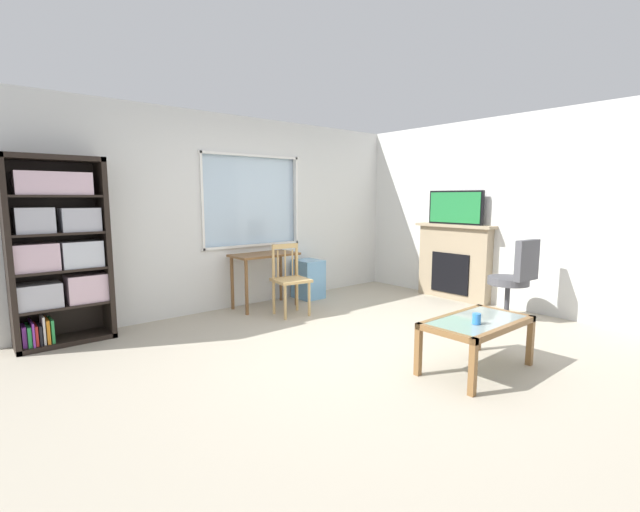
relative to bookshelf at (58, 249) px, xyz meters
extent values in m
cube|color=#B2A893|center=(2.14, -2.12, -0.98)|extent=(6.49, 5.73, 0.02)
cube|color=silver|center=(2.14, 0.24, -0.57)|extent=(5.49, 0.12, 0.81)
cube|color=silver|center=(2.14, 0.24, 1.34)|extent=(5.49, 0.12, 0.49)
cube|color=silver|center=(0.52, 0.24, 0.47)|extent=(2.25, 0.12, 1.26)
cube|color=silver|center=(4.01, 0.24, 0.47)|extent=(1.75, 0.12, 1.26)
cube|color=silver|center=(2.39, 0.25, 0.47)|extent=(1.49, 0.02, 1.26)
cube|color=white|center=(2.39, 0.18, -0.15)|extent=(1.55, 0.06, 0.03)
cube|color=white|center=(2.39, 0.18, 1.08)|extent=(1.55, 0.06, 0.03)
cube|color=white|center=(1.64, 0.18, 0.47)|extent=(0.03, 0.06, 1.26)
cube|color=white|center=(3.13, 0.18, 0.47)|extent=(0.03, 0.06, 1.26)
cube|color=silver|center=(4.94, -2.12, 0.31)|extent=(0.12, 4.93, 2.56)
cube|color=black|center=(-0.42, -0.01, -0.02)|extent=(0.05, 0.38, 1.90)
cube|color=black|center=(0.43, -0.01, -0.02)|extent=(0.05, 0.38, 1.90)
cube|color=black|center=(0.01, -0.01, 0.90)|extent=(0.90, 0.38, 0.05)
cube|color=black|center=(0.01, -0.01, -0.95)|extent=(0.90, 0.38, 0.05)
cube|color=black|center=(0.01, 0.18, -0.02)|extent=(0.90, 0.02, 1.90)
cube|color=black|center=(0.01, -0.01, -0.58)|extent=(0.85, 0.36, 0.02)
cube|color=black|center=(0.01, -0.01, -0.21)|extent=(0.85, 0.36, 0.02)
cube|color=black|center=(0.01, -0.01, 0.16)|extent=(0.85, 0.36, 0.02)
cube|color=black|center=(0.01, -0.01, 0.53)|extent=(0.85, 0.36, 0.02)
cube|color=#B2B2BC|center=(-0.20, -0.02, -0.45)|extent=(0.38, 0.29, 0.24)
cube|color=beige|center=(0.22, -0.02, -0.42)|extent=(0.38, 0.29, 0.29)
cube|color=beige|center=(-0.20, -0.02, -0.06)|extent=(0.38, 0.28, 0.27)
cube|color=silver|center=(0.20, -0.02, -0.06)|extent=(0.37, 0.29, 0.27)
cube|color=#B2B2BC|center=(-0.19, -0.02, 0.30)|extent=(0.33, 0.28, 0.25)
cube|color=#B2B2BC|center=(0.21, -0.02, 0.29)|extent=(0.35, 0.29, 0.24)
cube|color=beige|center=(0.00, -0.02, 0.65)|extent=(0.66, 0.30, 0.22)
cube|color=purple|center=(-0.36, -0.03, -0.82)|extent=(0.04, 0.21, 0.20)
cube|color=green|center=(-0.32, -0.03, -0.82)|extent=(0.03, 0.26, 0.20)
cube|color=purple|center=(-0.29, -0.03, -0.81)|extent=(0.02, 0.30, 0.24)
cube|color=red|center=(-0.26, -0.03, -0.83)|extent=(0.02, 0.25, 0.20)
cube|color=black|center=(-0.23, -0.03, -0.83)|extent=(0.02, 0.27, 0.20)
cube|color=white|center=(-0.20, -0.03, -0.78)|extent=(0.02, 0.25, 0.28)
cube|color=orange|center=(-0.17, -0.03, -0.80)|extent=(0.03, 0.27, 0.24)
cube|color=green|center=(-0.13, -0.03, -0.81)|extent=(0.03, 0.25, 0.23)
cube|color=brown|center=(2.38, -0.11, -0.25)|extent=(0.89, 0.47, 0.03)
cylinder|color=brown|center=(1.99, -0.29, -0.62)|extent=(0.04, 0.04, 0.71)
cylinder|color=brown|center=(2.78, -0.29, -0.62)|extent=(0.04, 0.04, 0.71)
cylinder|color=brown|center=(1.99, 0.08, -0.62)|extent=(0.04, 0.04, 0.71)
cylinder|color=brown|center=(2.78, 0.08, -0.62)|extent=(0.04, 0.04, 0.71)
cube|color=tan|center=(2.42, -0.66, -0.52)|extent=(0.47, 0.46, 0.04)
cylinder|color=tan|center=(2.23, -0.79, -0.76)|extent=(0.04, 0.04, 0.43)
cylinder|color=tan|center=(2.57, -0.84, -0.76)|extent=(0.04, 0.04, 0.43)
cylinder|color=tan|center=(2.28, -0.47, -0.76)|extent=(0.04, 0.04, 0.43)
cylinder|color=tan|center=(2.61, -0.52, -0.76)|extent=(0.04, 0.04, 0.43)
cylinder|color=tan|center=(2.28, -0.47, -0.30)|extent=(0.04, 0.04, 0.45)
cylinder|color=tan|center=(2.61, -0.52, -0.30)|extent=(0.04, 0.04, 0.45)
cube|color=tan|center=(2.45, -0.50, -0.10)|extent=(0.36, 0.09, 0.06)
cylinder|color=tan|center=(2.34, -0.48, -0.33)|extent=(0.02, 0.02, 0.35)
cylinder|color=tan|center=(2.45, -0.50, -0.33)|extent=(0.02, 0.02, 0.35)
cylinder|color=tan|center=(2.55, -0.51, -0.33)|extent=(0.02, 0.02, 0.35)
cube|color=#72ADDB|center=(3.18, -0.06, -0.69)|extent=(0.35, 0.40, 0.57)
cube|color=tan|center=(4.79, -1.47, -0.44)|extent=(0.18, 1.11, 1.06)
cube|color=black|center=(4.70, -1.47, -0.58)|extent=(0.03, 0.61, 0.58)
cube|color=tan|center=(4.77, -1.47, 0.11)|extent=(0.26, 1.21, 0.04)
cube|color=black|center=(4.77, -1.47, 0.37)|extent=(0.05, 0.86, 0.49)
cube|color=#237F3D|center=(4.74, -1.47, 0.37)|extent=(0.01, 0.81, 0.44)
cylinder|color=#4C4C51|center=(4.33, -2.53, -0.49)|extent=(0.48, 0.48, 0.09)
cube|color=#4C4C51|center=(4.31, -2.74, -0.21)|extent=(0.41, 0.11, 0.48)
cylinder|color=#38383D|center=(4.33, -2.53, -0.73)|extent=(0.06, 0.06, 0.42)
cube|color=#38383D|center=(4.19, -2.51, -0.94)|extent=(0.28, 0.06, 0.03)
cylinder|color=#38383D|center=(4.05, -2.50, -0.95)|extent=(0.05, 0.05, 0.05)
cube|color=#38383D|center=(4.28, -2.65, -0.94)|extent=(0.14, 0.27, 0.03)
cylinder|color=#38383D|center=(4.22, -2.78, -0.95)|extent=(0.05, 0.05, 0.05)
cube|color=#38383D|center=(4.44, -2.62, -0.94)|extent=(0.24, 0.21, 0.03)
cylinder|color=#38383D|center=(4.54, -2.71, -0.95)|extent=(0.05, 0.05, 0.05)
cube|color=#38383D|center=(4.45, -2.45, -0.94)|extent=(0.26, 0.18, 0.03)
cylinder|color=#38383D|center=(4.57, -2.38, -0.95)|extent=(0.05, 0.05, 0.05)
cube|color=#38383D|center=(4.30, -2.39, -0.94)|extent=(0.10, 0.28, 0.03)
cylinder|color=#38383D|center=(4.27, -2.25, -0.95)|extent=(0.05, 0.05, 0.05)
cube|color=#8C9E99|center=(2.59, -3.13, -0.53)|extent=(0.90, 0.45, 0.02)
cube|color=brown|center=(2.59, -3.38, -0.55)|extent=(1.00, 0.05, 0.05)
cube|color=brown|center=(2.59, -2.88, -0.55)|extent=(1.00, 0.05, 0.05)
cube|color=brown|center=(2.11, -3.13, -0.55)|extent=(0.05, 0.55, 0.05)
cube|color=brown|center=(3.06, -3.13, -0.55)|extent=(0.05, 0.55, 0.05)
cube|color=brown|center=(2.11, -3.38, -0.77)|extent=(0.05, 0.05, 0.40)
cube|color=brown|center=(3.06, -3.38, -0.77)|extent=(0.05, 0.05, 0.40)
cube|color=brown|center=(2.11, -2.88, -0.77)|extent=(0.05, 0.05, 0.40)
cube|color=brown|center=(3.06, -2.88, -0.77)|extent=(0.05, 0.05, 0.40)
cylinder|color=#337FD6|center=(2.46, -3.20, -0.48)|extent=(0.07, 0.07, 0.09)
camera|label=1|loc=(-0.78, -5.03, 0.52)|focal=24.40mm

